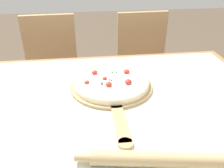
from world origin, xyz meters
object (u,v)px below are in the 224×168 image
Objects in this scene: pizza at (111,82)px; chair_right at (143,64)px; chair_left at (52,69)px; rolling_pin at (160,159)px; pizza_peel at (112,88)px.

pizza is 0.37× the size of chair_right.
chair_left is at bearing 178.13° from chair_right.
chair_left is (-0.36, 0.71, -0.26)m from pizza.
chair_right is (0.25, 1.17, -0.26)m from rolling_pin.
chair_left reaches higher than pizza.
rolling_pin is 1.28m from chair_left.
chair_left reaches higher than rolling_pin.
rolling_pin is 1.22m from chair_right.
pizza reaches higher than rolling_pin.
rolling_pin is 0.54× the size of chair_left.
pizza is 0.47m from rolling_pin.
pizza_peel is 0.64× the size of chair_right.
chair_left is at bearing 116.03° from pizza_peel.
chair_right is at bearing 64.55° from pizza.
pizza_peel is 1.20× the size of rolling_pin.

